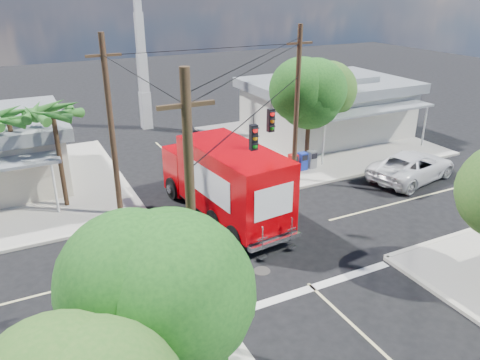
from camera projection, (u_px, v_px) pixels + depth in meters
ground at (259, 238)px, 21.75m from camera, size 120.00×120.00×0.00m
sidewalk_ne at (316, 140)px, 35.19m from camera, size 14.12×14.12×0.14m
road_markings at (275, 253)px, 20.53m from camera, size 32.00×32.00×0.01m
building_ne at (327, 106)px, 35.89m from camera, size 11.80×10.20×4.50m
radio_tower at (142, 58)px, 36.25m from camera, size 0.80×0.80×17.00m
tree_sw_front at (157, 288)px, 10.96m from camera, size 3.88×3.78×6.03m
tree_ne_front at (311, 94)px, 28.46m from camera, size 4.21×4.14×6.66m
tree_ne_back at (323, 92)px, 31.57m from camera, size 3.77×3.66×5.82m
palm_nw_front at (53, 114)px, 22.87m from camera, size 3.01×3.08×5.59m
palm_nw_back at (8, 119)px, 23.42m from camera, size 3.01×3.08×5.19m
utility_poles at (212, 138)px, 20.60m from camera, size 12.00×10.68×9.00m
vending_boxes at (302, 161)px, 29.28m from camera, size 1.90×0.50×1.10m
delivery_truck at (225, 181)px, 23.04m from camera, size 3.68×9.22×3.89m
parked_car at (412, 166)px, 28.03m from camera, size 6.57×4.04×1.70m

